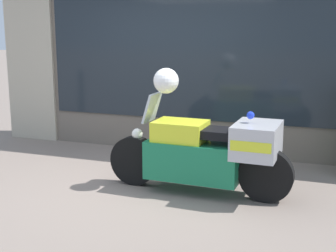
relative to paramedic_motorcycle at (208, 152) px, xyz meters
The scene contains 5 objects.
ground_plane 1.19m from the paramedic_motorcycle, behind, with size 60.00×60.00×0.00m, color gray.
shop_building 2.85m from the paramedic_motorcycle, 127.48° to the left, with size 6.24×0.55×3.95m.
window_display 2.10m from the paramedic_motorcycle, 108.72° to the left, with size 4.84×0.30×2.08m.
paramedic_motorcycle is the anchor object (origin of this frame).
white_helmet 0.99m from the paramedic_motorcycle, behind, with size 0.31×0.31×0.31m, color white.
Camera 1 is at (2.43, -5.19, 1.98)m, focal length 50.00 mm.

